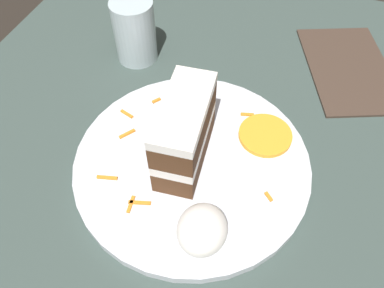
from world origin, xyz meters
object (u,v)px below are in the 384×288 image
at_px(orange_garnish, 265,135).
at_px(drinking_glass, 135,35).
at_px(cake_slice, 185,132).
at_px(cream_dollop, 202,230).
at_px(plate, 192,163).
at_px(menu_card, 349,68).

bearing_deg(orange_garnish, drinking_glass, 64.83).
relative_size(cake_slice, drinking_glass, 1.24).
height_order(cake_slice, cream_dollop, cake_slice).
distance_m(cream_dollop, orange_garnish, 0.17).
distance_m(plate, menu_card, 0.32).
height_order(orange_garnish, drinking_glass, drinking_glass).
relative_size(cream_dollop, menu_card, 0.30).
relative_size(plate, cream_dollop, 4.99).
xyz_separation_m(cream_dollop, drinking_glass, (0.28, 0.20, 0.01)).
xyz_separation_m(orange_garnish, drinking_glass, (0.11, 0.24, 0.03)).
relative_size(orange_garnish, menu_card, 0.35).
xyz_separation_m(cake_slice, menu_card, (0.26, -0.19, -0.06)).
height_order(plate, drinking_glass, drinking_glass).
bearing_deg(cake_slice, menu_card, -131.07).
height_order(cake_slice, orange_garnish, cake_slice).
bearing_deg(cake_slice, drinking_glass, -55.00).
distance_m(cake_slice, drinking_glass, 0.23).
bearing_deg(plate, menu_card, -34.53).
relative_size(cream_dollop, orange_garnish, 0.85).
bearing_deg(orange_garnish, menu_card, -27.12).
distance_m(cake_slice, orange_garnish, 0.12).
height_order(plate, cream_dollop, cream_dollop).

